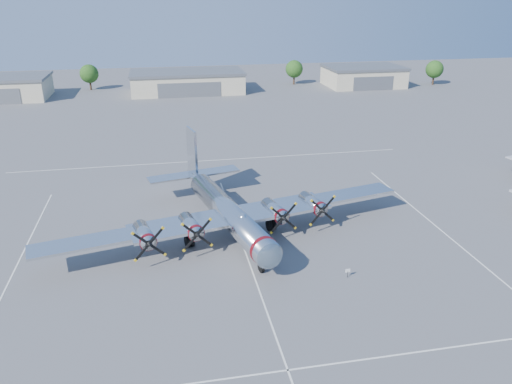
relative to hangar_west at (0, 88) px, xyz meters
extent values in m
plane|color=#545457|center=(45.00, -81.96, -2.71)|extent=(260.00, 260.00, 0.00)
cube|color=silver|center=(23.00, -86.96, -2.71)|extent=(0.15, 40.00, 0.01)
cube|color=silver|center=(45.00, -86.96, -2.71)|extent=(0.15, 40.00, 0.01)
cube|color=silver|center=(67.00, -86.96, -2.71)|extent=(0.15, 40.00, 0.01)
cube|color=silver|center=(45.00, -103.96, -2.71)|extent=(60.00, 0.15, 0.01)
cube|color=silver|center=(45.00, -56.96, -2.71)|extent=(60.00, 0.15, 0.01)
cube|color=#B8B092|center=(0.00, 0.04, -0.31)|extent=(22.00, 14.00, 4.80)
cube|color=#B8B092|center=(45.00, 0.04, -0.31)|extent=(28.00, 14.00, 4.80)
cube|color=slate|center=(45.00, 0.04, 2.39)|extent=(28.60, 14.60, 0.60)
cube|color=slate|center=(45.00, -7.01, -0.91)|extent=(15.40, 0.20, 3.60)
cube|color=#B8B092|center=(93.00, 0.04, -0.31)|extent=(20.00, 14.00, 4.80)
cube|color=slate|center=(93.00, 0.04, 2.39)|extent=(20.60, 14.60, 0.60)
cube|color=slate|center=(93.00, -7.01, -0.91)|extent=(11.00, 0.20, 3.60)
cylinder|color=#382619|center=(20.00, 8.04, -1.31)|extent=(0.50, 0.50, 2.80)
sphere|color=#194614|center=(20.00, 8.04, 1.53)|extent=(4.80, 4.80, 4.80)
cylinder|color=#382619|center=(75.00, 6.04, -1.31)|extent=(0.50, 0.50, 2.80)
sphere|color=#194614|center=(75.00, 6.04, 1.53)|extent=(4.80, 4.80, 4.80)
cylinder|color=#382619|center=(113.00, -1.96, -1.31)|extent=(0.50, 0.50, 2.80)
sphere|color=#194614|center=(113.00, -1.96, 1.53)|extent=(4.80, 4.80, 4.80)
cylinder|color=black|center=(53.39, -93.29, -2.37)|extent=(0.05, 0.05, 0.68)
cube|color=white|center=(53.39, -93.29, -1.99)|extent=(0.47, 0.07, 0.34)
camera|label=1|loc=(37.58, -130.48, 21.78)|focal=35.00mm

